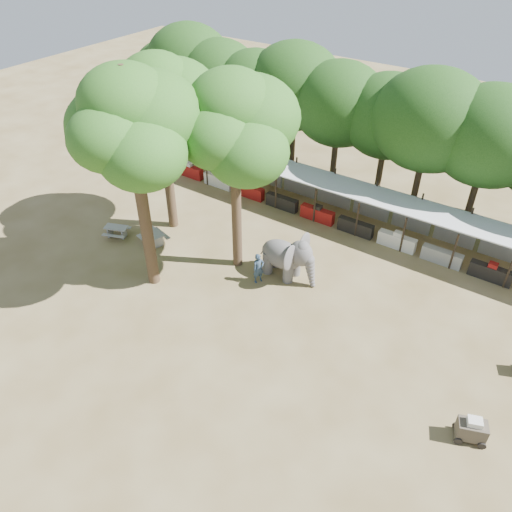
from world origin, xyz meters
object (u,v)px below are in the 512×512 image
Objects in this scene: yard_tree_center at (131,125)px; cart_front at (472,429)px; yard_tree_left at (160,103)px; picnic_table_far at (153,236)px; elephant at (288,256)px; picnic_table_near at (117,230)px; yard_tree_back at (234,125)px; handler at (258,268)px.

yard_tree_center reaches higher than cart_front.
yard_tree_left reaches higher than picnic_table_far.
elephant is at bearing 35.91° from yard_tree_center.
yard_tree_center is (3.00, -5.00, 1.01)m from yard_tree_left.
elephant is 1.80× the size of picnic_table_far.
elephant is at bearing -7.91° from picnic_table_near.
picnic_table_near is (-7.94, -2.25, -8.06)m from yard_tree_back.
picnic_table_far is at bearing -3.53° from picnic_table_near.
yard_tree_back is 7.75× the size of cart_front.
handler is (5.09, 3.12, -8.28)m from yard_tree_center.
elephant is 2.45× the size of cart_front.
picnic_table_near is at bearing -164.17° from yard_tree_back.
handler is at bearing 19.27° from picnic_table_far.
picnic_table_far is at bearing -165.92° from elephant.
picnic_table_far is at bearing -78.38° from yard_tree_left.
yard_tree_back is at bearing -9.46° from yard_tree_left.
yard_tree_center is 10.18m from picnic_table_near.
picnic_table_far is (2.44, 0.80, 0.06)m from picnic_table_near.
yard_tree_left is 0.97× the size of yard_tree_back.
yard_tree_back is 11.54m from picnic_table_near.
elephant reaches higher than cart_front.
yard_tree_left is at bearing 102.98° from handler.
yard_tree_center is at bearing 147.57° from handler.
handler is 0.93× the size of picnic_table_far.
picnic_table_far is at bearing 134.38° from yard_tree_center.
yard_tree_back reaches higher than picnic_table_far.
yard_tree_back is (6.00, -1.00, 0.34)m from yard_tree_left.
cart_front is (17.85, -0.41, -8.60)m from yard_tree_center.
yard_tree_center is 10.95m from elephant.
yard_tree_left is 0.92× the size of yard_tree_center.
cart_front is (11.65, -4.89, -0.77)m from elephant.
picnic_table_far is (-8.69, -1.94, -0.84)m from elephant.
elephant is 12.66m from cart_front.
handler is at bearing -127.48° from elephant.
elephant is at bearing 8.65° from yard_tree_back.
picnic_table_near is 0.93× the size of picnic_table_far.
yard_tree_center is 1.06× the size of yard_tree_back.
picnic_table_near is 22.89m from cart_front.
yard_tree_left is at bearing 120.96° from yard_tree_center.
yard_tree_back is 7.95m from handler.
handler is at bearing -22.78° from yard_tree_back.
yard_tree_back reaches higher than handler.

